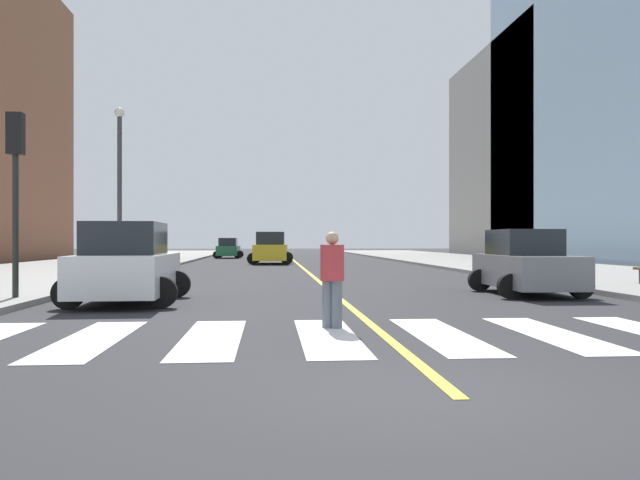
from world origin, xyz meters
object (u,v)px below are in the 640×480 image
at_px(car_yellow_third, 271,249).
at_px(traffic_light_far_corner, 16,167).
at_px(pedestrian_crossing, 332,275).
at_px(car_white_second, 127,265).
at_px(car_green_nearest, 228,249).
at_px(street_lamp, 120,174).
at_px(car_gray_fourth, 526,264).

relative_size(car_yellow_third, traffic_light_far_corner, 1.06).
relative_size(traffic_light_far_corner, pedestrian_crossing, 2.66).
bearing_deg(pedestrian_crossing, car_white_second, -17.94).
height_order(car_green_nearest, traffic_light_far_corner, traffic_light_far_corner).
height_order(traffic_light_far_corner, pedestrian_crossing, traffic_light_far_corner).
xyz_separation_m(car_white_second, car_yellow_third, (3.50, 25.24, 0.05)).
distance_m(car_yellow_third, street_lamp, 14.46).
bearing_deg(pedestrian_crossing, street_lamp, -37.91).
height_order(car_white_second, street_lamp, street_lamp).
bearing_deg(traffic_light_far_corner, car_green_nearest, 86.23).
relative_size(car_yellow_third, street_lamp, 0.65).
xyz_separation_m(car_white_second, street_lamp, (-3.17, 12.89, 3.51)).
bearing_deg(street_lamp, pedestrian_crossing, -66.50).
distance_m(car_green_nearest, traffic_light_far_corner, 38.82).
relative_size(car_yellow_third, pedestrian_crossing, 2.82).
xyz_separation_m(car_green_nearest, car_yellow_third, (3.59, -13.54, 0.16)).
bearing_deg(car_white_second, car_gray_fourth, 7.57).
distance_m(car_white_second, car_gray_fourth, 10.68).
bearing_deg(street_lamp, car_gray_fourth, -39.44).
height_order(car_gray_fourth, pedestrian_crossing, car_gray_fourth).
distance_m(car_green_nearest, car_yellow_third, 14.00).
bearing_deg(car_white_second, car_yellow_third, 81.09).
bearing_deg(pedestrian_crossing, car_green_nearest, -55.40).
relative_size(car_gray_fourth, pedestrian_crossing, 2.47).
xyz_separation_m(traffic_light_far_corner, street_lamp, (-0.53, 12.77, 1.16)).
relative_size(car_white_second, car_yellow_third, 0.94).
height_order(traffic_light_far_corner, street_lamp, street_lamp).
xyz_separation_m(car_white_second, pedestrian_crossing, (4.49, -4.73, 0.01)).
xyz_separation_m(car_white_second, car_gray_fourth, (10.56, 1.60, -0.06)).
bearing_deg(car_yellow_third, pedestrian_crossing, -85.64).
xyz_separation_m(car_gray_fourth, pedestrian_crossing, (-6.07, -6.33, 0.06)).
xyz_separation_m(car_yellow_third, pedestrian_crossing, (0.99, -29.97, -0.04)).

